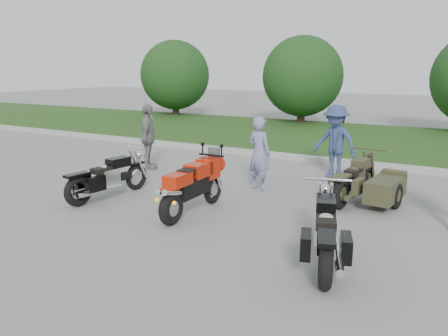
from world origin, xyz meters
The scene contains 12 objects.
ground centered at (0.00, 0.00, 0.00)m, with size 80.00×80.00×0.00m, color gray.
curb centered at (0.00, 6.00, 0.07)m, with size 60.00×0.30×0.15m, color #A19F97.
grass_strip centered at (0.00, 10.15, 0.07)m, with size 60.00×8.00×0.14m, color #33591E.
tree_far_left centered at (-10.00, 13.50, 2.19)m, with size 3.60×3.60×4.00m.
tree_mid_left centered at (-3.00, 13.50, 2.19)m, with size 3.60×3.60×4.00m.
sportbike_red centered at (-0.49, 0.57, 0.55)m, with size 0.32×1.96×0.93m.
cruiser_left centered at (-2.54, 0.53, 0.40)m, with size 0.45×2.04×0.79m.
cruiser_right centered at (2.20, -0.32, 0.42)m, with size 0.82×2.09×0.83m.
cruiser_sidecar centered at (2.22, 2.74, 0.37)m, with size 1.13×2.05×0.79m.
person_stripe centered at (-0.13, 2.65, 0.80)m, with size 0.58×0.38×1.59m, color #7E7DAB.
person_denim centered at (1.00, 4.48, 0.87)m, with size 1.13×0.65×1.75m, color navy.
person_back centered at (-3.45, 3.04, 0.85)m, with size 0.99×0.41×1.69m, color gray.
Camera 1 is at (3.67, -5.72, 2.59)m, focal length 35.00 mm.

